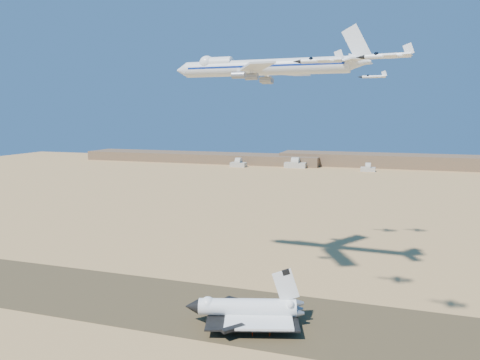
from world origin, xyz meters
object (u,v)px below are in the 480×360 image
(chase_jet_d, at_px, (373,77))
(crew_c, at_px, (253,334))
(crew_a, at_px, (270,334))
(chase_jet_b, at_px, (386,56))
(crew_b, at_px, (257,329))
(shuttle, at_px, (246,309))
(carrier_747, at_px, (258,67))
(chase_jet_c, at_px, (332,70))
(chase_jet_a, at_px, (320,61))

(chase_jet_d, bearing_deg, crew_c, -105.86)
(crew_c, bearing_deg, crew_a, -106.65)
(crew_a, xyz_separation_m, chase_jet_b, (35.30, -14.43, 92.00))
(crew_b, bearing_deg, chase_jet_b, -155.96)
(chase_jet_b, bearing_deg, shuttle, 164.21)
(crew_a, height_order, chase_jet_d, chase_jet_d)
(crew_a, height_order, crew_b, crew_b)
(shuttle, relative_size, carrier_747, 0.51)
(chase_jet_c, bearing_deg, chase_jet_d, 23.23)
(crew_a, distance_m, chase_jet_a, 94.93)
(crew_b, bearing_deg, shuttle, 6.93)
(chase_jet_c, bearing_deg, crew_c, -97.37)
(chase_jet_b, bearing_deg, chase_jet_d, 102.98)
(crew_b, relative_size, crew_c, 1.02)
(crew_a, distance_m, chase_jet_b, 99.59)
(carrier_747, xyz_separation_m, chase_jet_d, (45.70, 57.63, -0.87))
(chase_jet_a, bearing_deg, crew_b, -167.25)
(carrier_747, bearing_deg, chase_jet_c, 64.73)
(chase_jet_d, bearing_deg, carrier_747, -128.00)
(crew_c, distance_m, chase_jet_a, 95.98)
(carrier_747, height_order, crew_c, carrier_747)
(crew_b, bearing_deg, chase_jet_a, -120.36)
(shuttle, bearing_deg, chase_jet_a, -15.74)
(shuttle, distance_m, crew_a, 13.61)
(crew_b, relative_size, chase_jet_c, 0.12)
(shuttle, bearing_deg, chase_jet_b, -41.13)
(shuttle, relative_size, crew_a, 27.94)
(chase_jet_a, relative_size, chase_jet_d, 1.12)
(crew_c, distance_m, chase_jet_c, 141.59)
(carrier_747, xyz_separation_m, chase_jet_a, (33.39, -43.33, -2.61))
(crew_a, bearing_deg, carrier_747, 29.57)
(crew_b, bearing_deg, chase_jet_d, -60.44)
(shuttle, xyz_separation_m, chase_jet_a, (24.92, 0.33, 88.66))
(chase_jet_a, bearing_deg, chase_jet_d, 82.59)
(carrier_747, xyz_separation_m, crew_c, (13.57, -52.47, -96.08))
(crew_c, relative_size, chase_jet_d, 0.12)
(carrier_747, bearing_deg, chase_jet_a, -49.98)
(chase_jet_d, bearing_deg, shuttle, -109.77)
(carrier_747, distance_m, crew_c, 110.31)
(crew_a, height_order, chase_jet_b, chase_jet_b)
(carrier_747, relative_size, chase_jet_b, 5.71)
(shuttle, relative_size, chase_jet_d, 2.95)
(crew_c, bearing_deg, chase_jet_c, -43.87)
(crew_b, distance_m, crew_c, 4.52)
(carrier_747, bearing_deg, chase_jet_b, -47.50)
(chase_jet_a, xyz_separation_m, chase_jet_b, (21.16, -21.45, -1.60))
(shuttle, height_order, crew_a, shuttle)
(crew_c, bearing_deg, chase_jet_b, -143.84)
(crew_a, bearing_deg, shuttle, 66.82)
(shuttle, bearing_deg, crew_c, -76.44)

